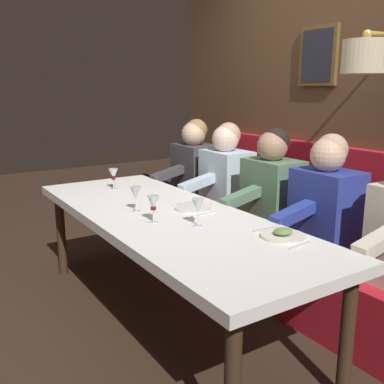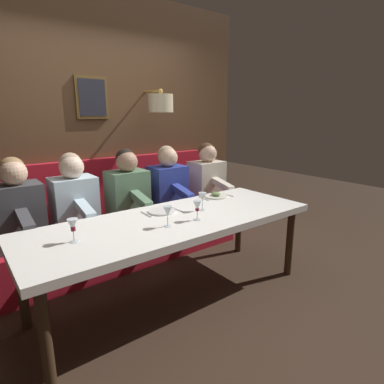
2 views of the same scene
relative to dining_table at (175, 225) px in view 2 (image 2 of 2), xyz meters
The scene contains 15 objects.
ground_plane 0.68m from the dining_table, ahead, with size 12.00×12.00×0.00m, color #332319.
dining_table is the anchor object (origin of this frame).
banquette_bench 1.00m from the dining_table, ahead, with size 0.52×2.68×0.45m, color red.
back_wall_panel 1.62m from the dining_table, ahead, with size 0.59×3.88×2.90m.
diner_nearest 1.41m from the dining_table, 51.20° to the right, with size 0.60×0.40×0.79m.
diner_near 1.03m from the dining_table, 30.14° to the right, with size 0.60×0.40×0.79m.
diner_middle 0.89m from the dining_table, ahead, with size 0.60×0.40×0.79m.
diner_far 1.05m from the dining_table, 31.72° to the left, with size 0.60×0.40×0.79m.
diner_farthest 1.36m from the dining_table, 49.20° to the left, with size 0.60×0.40×0.79m.
place_setting_0 0.79m from the dining_table, 67.61° to the right, with size 0.24×0.32×0.05m.
place_setting_1 0.21m from the dining_table, ahead, with size 0.24×0.31×0.01m.
wine_glass_0 0.26m from the dining_table, 142.27° to the right, with size 0.07×0.07×0.16m.
wine_glass_1 0.37m from the dining_table, 85.28° to the right, with size 0.07×0.07×0.16m.
wine_glass_2 0.85m from the dining_table, 89.86° to the left, with size 0.07×0.07×0.16m.
wine_glass_3 0.27m from the dining_table, 130.70° to the left, with size 0.07×0.07×0.16m.
Camera 2 is at (-2.09, 1.42, 1.59)m, focal length 29.66 mm.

